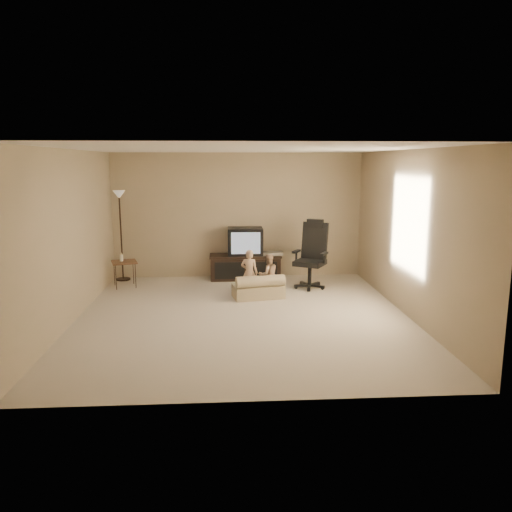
{
  "coord_description": "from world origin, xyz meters",
  "views": [
    {
      "loc": [
        -0.27,
        -7.29,
        2.32
      ],
      "look_at": [
        0.23,
        0.6,
        0.82
      ],
      "focal_mm": 35.0,
      "sensor_mm": 36.0,
      "label": 1
    }
  ],
  "objects_px": {
    "child_sofa": "(259,288)",
    "office_chair": "(311,263)",
    "tv_stand": "(246,258)",
    "toddler_left": "(249,273)",
    "side_table": "(124,262)",
    "floor_lamp": "(120,215)",
    "toddler_right": "(268,275)"
  },
  "relations": [
    {
      "from": "child_sofa",
      "to": "office_chair",
      "type": "bearing_deg",
      "value": 23.43
    },
    {
      "from": "tv_stand",
      "to": "toddler_left",
      "type": "distance_m",
      "value": 1.29
    },
    {
      "from": "office_chair",
      "to": "child_sofa",
      "type": "xyz_separation_m",
      "value": [
        -1.03,
        -0.69,
        -0.29
      ]
    },
    {
      "from": "child_sofa",
      "to": "side_table",
      "type": "bearing_deg",
      "value": 148.48
    },
    {
      "from": "tv_stand",
      "to": "side_table",
      "type": "bearing_deg",
      "value": -167.63
    },
    {
      "from": "side_table",
      "to": "floor_lamp",
      "type": "height_order",
      "value": "floor_lamp"
    },
    {
      "from": "office_chair",
      "to": "tv_stand",
      "type": "bearing_deg",
      "value": 177.21
    },
    {
      "from": "office_chair",
      "to": "floor_lamp",
      "type": "bearing_deg",
      "value": -162.68
    },
    {
      "from": "toddler_right",
      "to": "floor_lamp",
      "type": "bearing_deg",
      "value": -39.73
    },
    {
      "from": "child_sofa",
      "to": "tv_stand",
      "type": "bearing_deg",
      "value": 85.96
    },
    {
      "from": "side_table",
      "to": "child_sofa",
      "type": "xyz_separation_m",
      "value": [
        2.46,
        -0.95,
        -0.3
      ]
    },
    {
      "from": "office_chair",
      "to": "child_sofa",
      "type": "relative_size",
      "value": 1.37
    },
    {
      "from": "child_sofa",
      "to": "toddler_right",
      "type": "relative_size",
      "value": 1.24
    },
    {
      "from": "office_chair",
      "to": "floor_lamp",
      "type": "height_order",
      "value": "floor_lamp"
    },
    {
      "from": "child_sofa",
      "to": "toddler_left",
      "type": "bearing_deg",
      "value": 121.67
    },
    {
      "from": "tv_stand",
      "to": "side_table",
      "type": "distance_m",
      "value": 2.36
    },
    {
      "from": "side_table",
      "to": "child_sofa",
      "type": "relative_size",
      "value": 0.71
    },
    {
      "from": "tv_stand",
      "to": "toddler_right",
      "type": "relative_size",
      "value": 1.95
    },
    {
      "from": "toddler_left",
      "to": "toddler_right",
      "type": "relative_size",
      "value": 1.1
    },
    {
      "from": "floor_lamp",
      "to": "tv_stand",
      "type": "bearing_deg",
      "value": -1.19
    },
    {
      "from": "floor_lamp",
      "to": "toddler_right",
      "type": "xyz_separation_m",
      "value": [
        2.79,
        -1.35,
        -0.92
      ]
    },
    {
      "from": "floor_lamp",
      "to": "toddler_left",
      "type": "bearing_deg",
      "value": -28.68
    },
    {
      "from": "child_sofa",
      "to": "toddler_right",
      "type": "height_order",
      "value": "toddler_right"
    },
    {
      "from": "toddler_left",
      "to": "child_sofa",
      "type": "bearing_deg",
      "value": 147.46
    },
    {
      "from": "floor_lamp",
      "to": "toddler_left",
      "type": "distance_m",
      "value": 2.93
    },
    {
      "from": "tv_stand",
      "to": "office_chair",
      "type": "relative_size",
      "value": 1.14
    },
    {
      "from": "tv_stand",
      "to": "child_sofa",
      "type": "relative_size",
      "value": 1.57
    },
    {
      "from": "side_table",
      "to": "floor_lamp",
      "type": "distance_m",
      "value": 1.01
    },
    {
      "from": "office_chair",
      "to": "toddler_right",
      "type": "height_order",
      "value": "office_chair"
    },
    {
      "from": "floor_lamp",
      "to": "child_sofa",
      "type": "height_order",
      "value": "floor_lamp"
    },
    {
      "from": "toddler_left",
      "to": "toddler_right",
      "type": "xyz_separation_m",
      "value": [
        0.33,
        -0.01,
        -0.04
      ]
    },
    {
      "from": "child_sofa",
      "to": "toddler_left",
      "type": "xyz_separation_m",
      "value": [
        -0.15,
        0.17,
        0.24
      ]
    }
  ]
}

